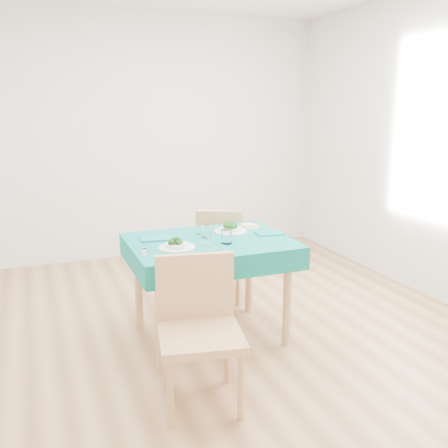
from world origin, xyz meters
name	(u,v)px	position (x,y,z in m)	size (l,w,h in m)	color
room_shell	(224,156)	(0.00, 0.00, 1.35)	(4.02, 4.52, 2.73)	olive
table	(210,290)	(-0.14, -0.06, 0.38)	(1.13, 0.86, 0.76)	#096860
chair_near	(200,310)	(-0.48, -0.85, 0.58)	(0.47, 0.51, 1.17)	tan
chair_far	(221,246)	(0.21, 0.61, 0.49)	(0.39, 0.43, 0.99)	tan
bowl_near	(177,243)	(-0.42, -0.19, 0.80)	(0.24, 0.24, 0.07)	white
bowl_far	(231,227)	(0.09, 0.10, 0.80)	(0.25, 0.25, 0.08)	white
fork_near	(144,252)	(-0.64, -0.20, 0.76)	(0.02, 0.18, 0.00)	silver
knife_near	(210,246)	(-0.19, -0.21, 0.76)	(0.02, 0.23, 0.00)	silver
fork_far	(204,236)	(-0.14, 0.05, 0.76)	(0.02, 0.17, 0.00)	silver
knife_far	(270,232)	(0.37, -0.03, 0.76)	(0.02, 0.23, 0.00)	silver
napkin_near	(156,238)	(-0.49, 0.10, 0.76)	(0.22, 0.15, 0.01)	#0D7369
napkin_far	(269,233)	(0.34, -0.07, 0.76)	(0.20, 0.14, 0.01)	#0D7369
tumbler_center	(206,231)	(-0.13, 0.02, 0.80)	(0.07, 0.07, 0.09)	white
tumbler_side	(227,237)	(-0.06, -0.19, 0.81)	(0.08, 0.08, 0.10)	white
side_plate	(248,227)	(0.28, 0.18, 0.76)	(0.18, 0.18, 0.01)	#B4D065
bread_slice	(248,225)	(0.28, 0.18, 0.77)	(0.10, 0.10, 0.02)	beige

